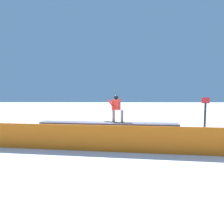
% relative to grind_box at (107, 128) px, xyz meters
% --- Properties ---
extents(ground_plane, '(120.00, 120.00, 0.00)m').
position_rel_grind_box_xyz_m(ground_plane, '(0.00, 0.00, -0.27)').
color(ground_plane, white).
extents(grind_box, '(7.22, 1.46, 0.60)m').
position_rel_grind_box_xyz_m(grind_box, '(0.00, 0.00, 0.00)').
color(grind_box, black).
rests_on(grind_box, ground_plane).
extents(snowboarder, '(1.50, 1.02, 1.40)m').
position_rel_grind_box_xyz_m(snowboarder, '(-0.49, 0.03, 1.08)').
color(snowboarder, '#2A2B20').
rests_on(snowboarder, grind_box).
extents(safety_fence, '(10.23, 1.23, 0.93)m').
position_rel_grind_box_xyz_m(safety_fence, '(0.00, 3.14, 0.19)').
color(safety_fence, orange).
rests_on(safety_fence, ground_plane).
extents(trail_marker, '(0.40, 0.10, 1.88)m').
position_rel_grind_box_xyz_m(trail_marker, '(-5.07, -0.07, 0.74)').
color(trail_marker, '#262628').
rests_on(trail_marker, ground_plane).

